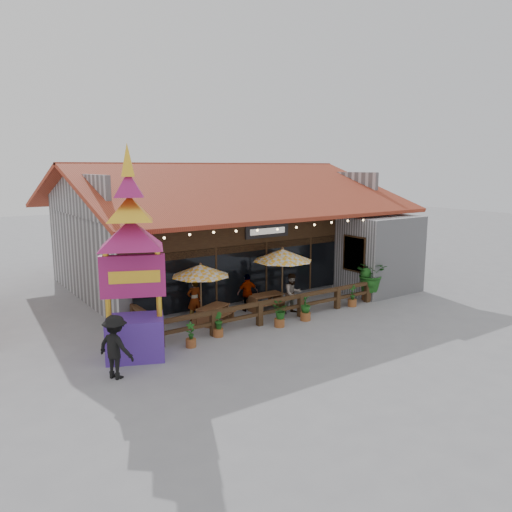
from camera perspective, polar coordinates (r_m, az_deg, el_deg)
ground at (r=20.81m, az=5.29°, el=-6.33°), size 100.00×100.00×0.00m
restaurant_building at (r=25.76m, az=-3.67°, el=1.93°), size 15.50×14.73×6.09m
patio_railing at (r=19.11m, az=0.62°, el=-5.87°), size 10.00×2.60×0.92m
umbrella_left at (r=18.73m, az=-6.35°, el=-1.67°), size 2.49×2.49×2.38m
umbrella_right at (r=20.43m, az=3.05°, el=0.08°), size 3.26×3.26×2.66m
picnic_table_left at (r=19.21m, az=-4.93°, el=-6.35°), size 1.74×1.65×0.66m
picnic_table_right at (r=20.77m, az=1.10°, el=-4.97°), size 1.46×1.27×0.70m
thai_sign_tower at (r=15.44m, az=-14.09°, el=1.84°), size 3.44×3.44×7.08m
tropical_plant at (r=22.75m, az=12.79°, el=-2.03°), size 1.80×1.90×2.07m
diner_a at (r=19.44m, az=-7.06°, el=-5.01°), size 0.62×0.42×1.66m
diner_b at (r=20.34m, az=4.20°, el=-4.29°), size 0.84×0.68×1.65m
diner_c at (r=20.60m, az=-0.97°, el=-4.21°), size 0.97×0.54×1.56m
pedestrian at (r=14.76m, az=-15.76°, el=-9.96°), size 1.15×1.37×1.84m
planter_a at (r=16.84m, az=-7.46°, el=-9.12°), size 0.35×0.35×0.85m
planter_b at (r=17.72m, az=-4.35°, el=-7.93°), size 0.36×0.37×0.88m
planter_c at (r=18.69m, az=2.71°, el=-6.52°), size 0.76×0.76×0.95m
planter_d at (r=19.53m, az=5.69°, el=-5.99°), size 0.46×0.46×0.99m
planter_e at (r=21.76m, az=10.95°, el=-4.66°), size 0.38×0.38×0.93m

